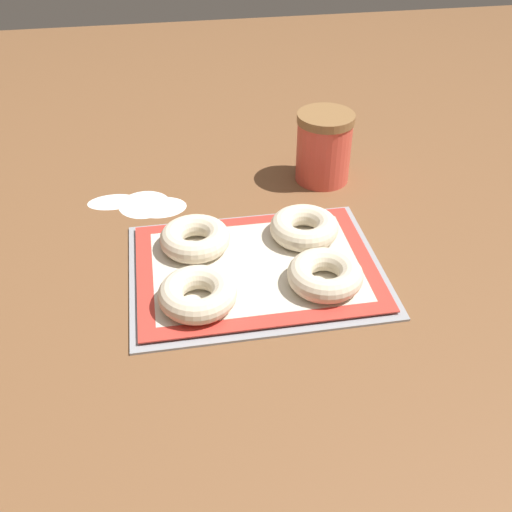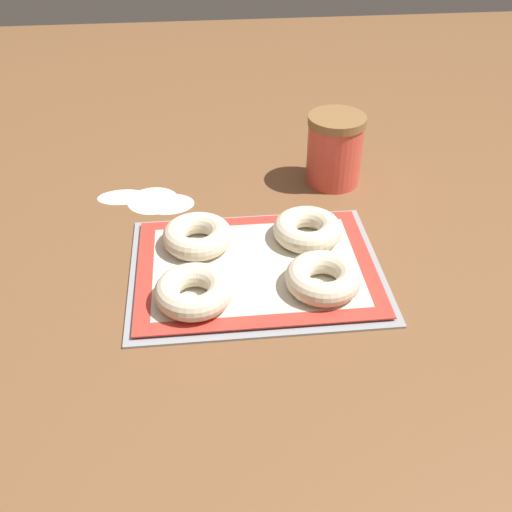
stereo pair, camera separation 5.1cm
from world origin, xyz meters
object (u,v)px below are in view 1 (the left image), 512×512
object	(u,v)px
bagel_front_right	(325,275)
bagel_back_right	(304,228)
baking_tray	(256,269)
bagel_back_left	(195,238)
flour_canister	(324,147)
bagel_front_left	(197,294)

from	to	relation	value
bagel_front_right	bagel_back_right	size ratio (longest dim) A/B	1.00
baking_tray	bagel_back_left	size ratio (longest dim) A/B	3.47
bagel_front_right	flour_canister	size ratio (longest dim) A/B	0.84
bagel_front_left	bagel_front_right	xyz separation A→B (m)	(0.19, 0.01, 0.00)
baking_tray	bagel_front_left	bearing A→B (deg)	-142.79
bagel_back_right	flour_canister	distance (m)	0.23
bagel_front_left	flour_canister	size ratio (longest dim) A/B	0.84
bagel_back_left	flour_canister	distance (m)	0.34
bagel_front_right	bagel_back_right	world-z (taller)	same
bagel_front_left	bagel_front_right	size ratio (longest dim) A/B	1.00
bagel_back_left	baking_tray	bearing A→B (deg)	-35.35
baking_tray	bagel_back_left	xyz separation A→B (m)	(-0.09, 0.06, 0.03)
baking_tray	bagel_back_right	world-z (taller)	bagel_back_right
bagel_back_right	flour_canister	xyz separation A→B (m)	(0.09, 0.20, 0.04)
bagel_back_left	bagel_front_left	bearing A→B (deg)	-93.69
bagel_front_right	flour_canister	distance (m)	0.35
bagel_front_left	flour_canister	world-z (taller)	flour_canister
flour_canister	bagel_front_left	bearing A→B (deg)	-128.99
baking_tray	flour_canister	bearing A→B (deg)	56.30
bagel_front_right	baking_tray	bearing A→B (deg)	146.00
baking_tray	bagel_back_left	distance (m)	0.11
bagel_front_right	bagel_back_left	distance (m)	0.23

